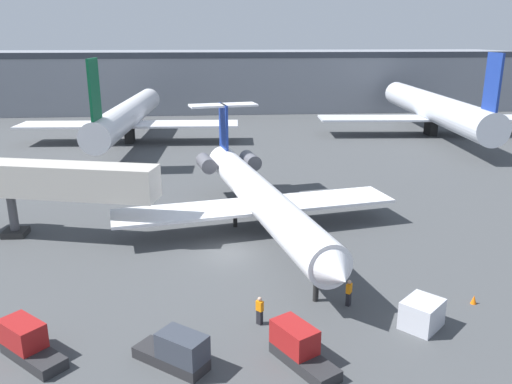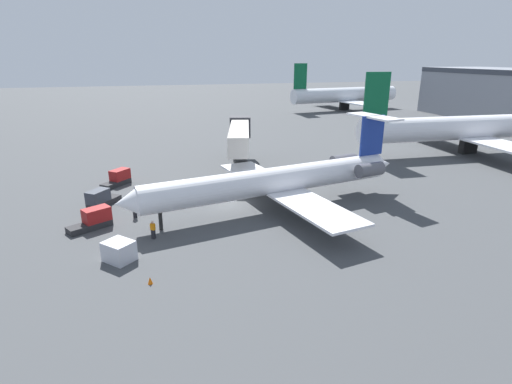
{
  "view_description": "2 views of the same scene",
  "coord_description": "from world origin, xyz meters",
  "px_view_note": "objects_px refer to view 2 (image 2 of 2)",
  "views": [
    {
      "loc": [
        -1.1,
        -36.01,
        15.7
      ],
      "look_at": [
        2.38,
        3.37,
        3.72
      ],
      "focal_mm": 36.22,
      "sensor_mm": 36.0,
      "label": 1
    },
    {
      "loc": [
        40.86,
        -8.44,
        15.41
      ],
      "look_at": [
        5.58,
        1.27,
        3.06
      ],
      "focal_mm": 28.2,
      "sensor_mm": 36.0,
      "label": 2
    }
  ],
  "objects_px": {
    "jet_bridge": "(240,135)",
    "baggage_tug_lead": "(101,199)",
    "cargo_container_uld": "(119,251)",
    "parked_airliner_west_mid": "(470,128)",
    "baggage_tug_spare": "(94,220)",
    "regional_jet": "(280,179)",
    "parked_airliner_west_end": "(344,95)",
    "baggage_tug_trailing": "(118,178)",
    "ground_crew_loader": "(153,230)",
    "traffic_cone_mid": "(150,280)",
    "ground_crew_marshaller": "(135,210)"
  },
  "relations": [
    {
      "from": "regional_jet",
      "to": "baggage_tug_trailing",
      "type": "xyz_separation_m",
      "value": [
        -13.2,
        -17.1,
        -2.34
      ]
    },
    {
      "from": "ground_crew_loader",
      "to": "baggage_tug_trailing",
      "type": "xyz_separation_m",
      "value": [
        -17.57,
        -3.75,
        -0.02
      ]
    },
    {
      "from": "baggage_tug_lead",
      "to": "baggage_tug_spare",
      "type": "distance_m",
      "value": 6.02
    },
    {
      "from": "jet_bridge",
      "to": "baggage_tug_lead",
      "type": "relative_size",
      "value": 4.31
    },
    {
      "from": "baggage_tug_spare",
      "to": "parked_airliner_west_end",
      "type": "xyz_separation_m",
      "value": [
        -74.33,
        63.96,
        3.59
      ]
    },
    {
      "from": "ground_crew_loader",
      "to": "parked_airliner_west_mid",
      "type": "bearing_deg",
      "value": 111.54
    },
    {
      "from": "cargo_container_uld",
      "to": "parked_airliner_west_mid",
      "type": "xyz_separation_m",
      "value": [
        -23.89,
        54.49,
        3.42
      ]
    },
    {
      "from": "parked_airliner_west_end",
      "to": "parked_airliner_west_mid",
      "type": "bearing_deg",
      "value": -6.77
    },
    {
      "from": "cargo_container_uld",
      "to": "ground_crew_marshaller",
      "type": "bearing_deg",
      "value": 173.04
    },
    {
      "from": "baggage_tug_trailing",
      "to": "parked_airliner_west_end",
      "type": "height_order",
      "value": "parked_airliner_west_end"
    },
    {
      "from": "regional_jet",
      "to": "baggage_tug_spare",
      "type": "relative_size",
      "value": 7.66
    },
    {
      "from": "parked_airliner_west_end",
      "to": "baggage_tug_lead",
      "type": "bearing_deg",
      "value": -43.06
    },
    {
      "from": "ground_crew_marshaller",
      "to": "baggage_tug_trailing",
      "type": "relative_size",
      "value": 0.43
    },
    {
      "from": "ground_crew_loader",
      "to": "parked_airliner_west_end",
      "type": "height_order",
      "value": "parked_airliner_west_end"
    },
    {
      "from": "baggage_tug_lead",
      "to": "cargo_container_uld",
      "type": "relative_size",
      "value": 1.41
    },
    {
      "from": "jet_bridge",
      "to": "parked_airliner_west_mid",
      "type": "distance_m",
      "value": 38.78
    },
    {
      "from": "parked_airliner_west_mid",
      "to": "baggage_tug_trailing",
      "type": "bearing_deg",
      "value": -87.05
    },
    {
      "from": "jet_bridge",
      "to": "parked_airliner_west_end",
      "type": "height_order",
      "value": "parked_airliner_west_end"
    },
    {
      "from": "jet_bridge",
      "to": "cargo_container_uld",
      "type": "xyz_separation_m",
      "value": [
        25.13,
        -15.74,
        -4.01
      ]
    },
    {
      "from": "ground_crew_marshaller",
      "to": "baggage_tug_trailing",
      "type": "distance_m",
      "value": 12.2
    },
    {
      "from": "baggage_tug_trailing",
      "to": "ground_crew_loader",
      "type": "bearing_deg",
      "value": 12.04
    },
    {
      "from": "cargo_container_uld",
      "to": "parked_airliner_west_end",
      "type": "xyz_separation_m",
      "value": [
        -81.73,
        61.36,
        3.61
      ]
    },
    {
      "from": "cargo_container_uld",
      "to": "parked_airliner_west_end",
      "type": "distance_m",
      "value": 102.26
    },
    {
      "from": "baggage_tug_lead",
      "to": "parked_airliner_west_end",
      "type": "xyz_separation_m",
      "value": [
        -68.31,
        63.83,
        3.59
      ]
    },
    {
      "from": "parked_airliner_west_mid",
      "to": "baggage_tug_lead",
      "type": "bearing_deg",
      "value": -79.6
    },
    {
      "from": "ground_crew_loader",
      "to": "cargo_container_uld",
      "type": "relative_size",
      "value": 0.59
    },
    {
      "from": "regional_jet",
      "to": "parked_airliner_west_end",
      "type": "relative_size",
      "value": 0.91
    },
    {
      "from": "ground_crew_loader",
      "to": "jet_bridge",
      "type": "bearing_deg",
      "value": 149.03
    },
    {
      "from": "jet_bridge",
      "to": "ground_crew_marshaller",
      "type": "xyz_separation_m",
      "value": [
        16.12,
        -14.64,
        -3.96
      ]
    },
    {
      "from": "baggage_tug_spare",
      "to": "traffic_cone_mid",
      "type": "height_order",
      "value": "baggage_tug_spare"
    },
    {
      "from": "baggage_tug_spare",
      "to": "parked_airliner_west_mid",
      "type": "distance_m",
      "value": 59.52
    },
    {
      "from": "ground_crew_marshaller",
      "to": "traffic_cone_mid",
      "type": "distance_m",
      "value": 13.32
    },
    {
      "from": "ground_crew_loader",
      "to": "ground_crew_marshaller",
      "type": "bearing_deg",
      "value": -163.72
    },
    {
      "from": "traffic_cone_mid",
      "to": "ground_crew_marshaller",
      "type": "bearing_deg",
      "value": -175.03
    },
    {
      "from": "jet_bridge",
      "to": "ground_crew_marshaller",
      "type": "distance_m",
      "value": 22.14
    },
    {
      "from": "jet_bridge",
      "to": "parked_airliner_west_mid",
      "type": "xyz_separation_m",
      "value": [
        1.25,
        38.75,
        -0.59
      ]
    },
    {
      "from": "baggage_tug_spare",
      "to": "traffic_cone_mid",
      "type": "distance_m",
      "value": 12.64
    },
    {
      "from": "regional_jet",
      "to": "parked_airliner_west_end",
      "type": "bearing_deg",
      "value": 148.51
    },
    {
      "from": "regional_jet",
      "to": "jet_bridge",
      "type": "distance_m",
      "value": 17.39
    },
    {
      "from": "jet_bridge",
      "to": "baggage_tug_lead",
      "type": "bearing_deg",
      "value": -57.27
    },
    {
      "from": "ground_crew_loader",
      "to": "baggage_tug_spare",
      "type": "bearing_deg",
      "value": -126.6
    },
    {
      "from": "ground_crew_marshaller",
      "to": "parked_airliner_west_end",
      "type": "distance_m",
      "value": 94.51
    },
    {
      "from": "cargo_container_uld",
      "to": "parked_airliner_west_mid",
      "type": "distance_m",
      "value": 59.59
    },
    {
      "from": "baggage_tug_lead",
      "to": "baggage_tug_spare",
      "type": "height_order",
      "value": "same"
    },
    {
      "from": "jet_bridge",
      "to": "traffic_cone_mid",
      "type": "xyz_separation_m",
      "value": [
        29.38,
        -13.49,
        -4.55
      ]
    },
    {
      "from": "baggage_tug_trailing",
      "to": "ground_crew_marshaller",
      "type": "bearing_deg",
      "value": 10.03
    },
    {
      "from": "jet_bridge",
      "to": "traffic_cone_mid",
      "type": "height_order",
      "value": "jet_bridge"
    },
    {
      "from": "traffic_cone_mid",
      "to": "parked_airliner_west_mid",
      "type": "height_order",
      "value": "parked_airliner_west_mid"
    },
    {
      "from": "ground_crew_loader",
      "to": "baggage_tug_trailing",
      "type": "relative_size",
      "value": 0.43
    },
    {
      "from": "cargo_container_uld",
      "to": "ground_crew_loader",
      "type": "bearing_deg",
      "value": 141.7
    }
  ]
}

